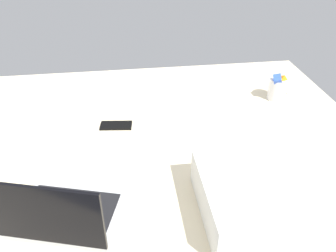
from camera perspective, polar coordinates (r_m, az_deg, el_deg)
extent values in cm
cube|color=beige|center=(153.16, -1.14, -4.03)|extent=(180.00, 140.00, 18.00)
cube|color=#B7BABC|center=(116.11, -16.35, -14.00)|extent=(38.19, 31.46, 2.00)
cube|color=black|center=(116.17, -16.15, -13.07)|extent=(32.64, 24.57, 0.40)
cube|color=black|center=(101.53, -19.80, -13.93)|extent=(31.91, 10.37, 21.00)
cylinder|color=silver|center=(180.56, 17.80, 5.90)|extent=(9.00, 9.00, 11.00)
cube|color=#268C33|center=(181.21, 18.11, 5.13)|extent=(6.53, 6.75, 6.05)
cube|color=blue|center=(180.54, 17.86, 5.83)|extent=(6.69, 7.39, 5.67)
cube|color=red|center=(179.67, 17.74, 6.46)|extent=(7.08, 7.16, 4.92)
cube|color=orange|center=(178.81, 18.03, 7.03)|extent=(7.98, 8.28, 7.67)
cube|color=blue|center=(175.86, 17.82, 7.38)|extent=(5.64, 6.29, 6.14)
cube|color=black|center=(154.16, -8.65, 0.09)|extent=(14.70, 8.38, 0.80)
cube|color=white|center=(116.19, 18.56, -10.62)|extent=(52.00, 36.00, 13.00)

